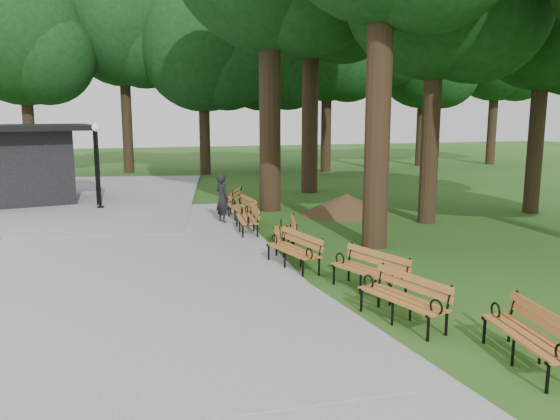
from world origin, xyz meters
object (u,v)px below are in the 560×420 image
object	(u,v)px
bench_1	(402,299)
bench_4	(284,234)
person	(222,199)
bench_7	(229,200)
bench_3	(293,250)
bench_2	(368,272)
dirt_mound	(346,204)
bench_5	(247,219)
lawn_tree_5	(545,21)
bench_0	(528,337)
bench_6	(241,209)
kiosk	(18,164)
lamp_post	(97,148)

from	to	relation	value
bench_1	bench_4	xyz separation A→B (m)	(-0.47, 5.72, 0.00)
person	bench_7	distance (m)	2.18
bench_3	bench_1	bearing A→B (deg)	-1.21
bench_7	bench_2	bearing A→B (deg)	28.72
dirt_mound	bench_4	bearing A→B (deg)	-129.85
bench_5	lawn_tree_5	bearing A→B (deg)	98.37
bench_0	bench_6	world-z (taller)	same
bench_3	bench_6	size ratio (longest dim) A/B	1.00
dirt_mound	lawn_tree_5	bearing A→B (deg)	-13.56
kiosk	dirt_mound	distance (m)	13.41
bench_4	bench_5	xyz separation A→B (m)	(-0.50, 2.34, 0.00)
person	dirt_mound	world-z (taller)	person
bench_0	bench_1	world-z (taller)	same
bench_4	bench_6	size ratio (longest dim) A/B	1.00
bench_1	bench_2	distance (m)	1.73
bench_0	lawn_tree_5	bearing A→B (deg)	146.94
lamp_post	lawn_tree_5	size ratio (longest dim) A/B	0.35
bench_3	bench_2	bearing A→B (deg)	11.14
bench_0	bench_3	size ratio (longest dim) A/B	1.00
bench_5	bench_3	bearing A→B (deg)	8.17
person	lawn_tree_5	distance (m)	13.00
bench_2	bench_6	world-z (taller)	same
dirt_mound	bench_7	size ratio (longest dim) A/B	1.51
lawn_tree_5	bench_3	bearing A→B (deg)	-156.61
bench_0	bench_2	distance (m)	3.82
kiosk	bench_1	world-z (taller)	kiosk
bench_5	bench_7	xyz separation A→B (m)	(0.21, 3.82, 0.00)
lawn_tree_5	dirt_mound	bearing A→B (deg)	166.44
person	lamp_post	size ratio (longest dim) A/B	0.51
kiosk	bench_4	distance (m)	13.38
bench_5	bench_0	bearing A→B (deg)	16.64
kiosk	person	bearing A→B (deg)	-53.09
bench_0	bench_2	xyz separation A→B (m)	(-0.80, 3.74, 0.00)
kiosk	bench_2	distance (m)	17.03
bench_3	bench_5	xyz separation A→B (m)	(-0.18, 4.18, 0.00)
bench_4	bench_1	bearing A→B (deg)	19.36
dirt_mound	bench_0	xyz separation A→B (m)	(-2.30, -12.22, 0.06)
person	bench_2	xyz separation A→B (m)	(1.56, -8.12, -0.39)
lamp_post	bench_3	size ratio (longest dim) A/B	1.74
bench_1	bench_2	xyz separation A→B (m)	(0.16, 1.72, 0.00)
person	bench_5	xyz separation A→B (m)	(0.43, -1.77, -0.39)
bench_0	kiosk	bearing A→B (deg)	-144.73
person	bench_0	size ratio (longest dim) A/B	0.88
kiosk	bench_0	world-z (taller)	kiosk
bench_1	bench_7	xyz separation A→B (m)	(-0.77, 11.88, 0.00)
dirt_mound	bench_5	size ratio (longest dim) A/B	1.51
bench_4	lawn_tree_5	world-z (taller)	lawn_tree_5
person	kiosk	xyz separation A→B (m)	(-7.24, 6.41, 0.77)
bench_2	lawn_tree_5	size ratio (longest dim) A/B	0.20
bench_7	bench_4	bearing A→B (deg)	26.24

